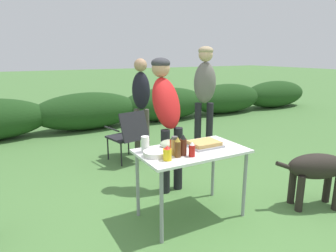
{
  "coord_description": "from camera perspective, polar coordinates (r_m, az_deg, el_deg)",
  "views": [
    {
      "loc": [
        -1.61,
        -2.42,
        1.7
      ],
      "look_at": [
        -0.02,
        0.47,
        0.89
      ],
      "focal_mm": 32.0,
      "sensor_mm": 36.0,
      "label": 1
    }
  ],
  "objects": [
    {
      "name": "ground_plane",
      "position": [
        3.36,
        4.3,
        -16.6
      ],
      "size": [
        60.0,
        60.0,
        0.0
      ],
      "primitive_type": "plane",
      "color": "#4C7A3D"
    },
    {
      "name": "shrub_hedge",
      "position": [
        7.02,
        -15.1,
        2.77
      ],
      "size": [
        14.4,
        0.9,
        0.84
      ],
      "color": "#1E4219",
      "rests_on": "ground"
    },
    {
      "name": "folding_table",
      "position": [
        3.08,
        4.52,
        -5.9
      ],
      "size": [
        1.1,
        0.64,
        0.74
      ],
      "color": "white",
      "rests_on": "ground"
    },
    {
      "name": "food_tray",
      "position": [
        3.17,
        6.94,
        -3.42
      ],
      "size": [
        0.34,
        0.28,
        0.06
      ],
      "color": "#9E9EA3",
      "rests_on": "folding_table"
    },
    {
      "name": "plate_stack",
      "position": [
        2.86,
        -2.49,
        -5.27
      ],
      "size": [
        0.23,
        0.23,
        0.05
      ],
      "primitive_type": "cylinder",
      "color": "white",
      "rests_on": "folding_table"
    },
    {
      "name": "mixing_bowl",
      "position": [
        3.1,
        0.45,
        -3.44
      ],
      "size": [
        0.22,
        0.22,
        0.08
      ],
      "primitive_type": "ellipsoid",
      "color": "#ADBC99",
      "rests_on": "folding_table"
    },
    {
      "name": "paper_cup_stack",
      "position": [
        2.97,
        -4.35,
        -3.48
      ],
      "size": [
        0.08,
        0.08,
        0.16
      ],
      "primitive_type": "cylinder",
      "color": "white",
      "rests_on": "folding_table"
    },
    {
      "name": "ketchup_bottle",
      "position": [
        2.85,
        4.59,
        -4.48
      ],
      "size": [
        0.06,
        0.06,
        0.14
      ],
      "color": "red",
      "rests_on": "folding_table"
    },
    {
      "name": "beer_bottle",
      "position": [
        2.82,
        1.86,
        -4.13
      ],
      "size": [
        0.06,
        0.06,
        0.19
      ],
      "color": "brown",
      "rests_on": "folding_table"
    },
    {
      "name": "bbq_sauce_bottle",
      "position": [
        2.87,
        2.92,
        -3.71
      ],
      "size": [
        0.07,
        0.07,
        0.21
      ],
      "color": "#562314",
      "rests_on": "folding_table"
    },
    {
      "name": "spice_jar",
      "position": [
        2.87,
        1.26,
        -3.82
      ],
      "size": [
        0.07,
        0.07,
        0.18
      ],
      "color": "#B2893D",
      "rests_on": "folding_table"
    },
    {
      "name": "hot_sauce_bottle",
      "position": [
        2.96,
        0.89,
        -3.54
      ],
      "size": [
        0.06,
        0.06,
        0.17
      ],
      "color": "#CC4214",
      "rests_on": "folding_table"
    },
    {
      "name": "mustard_bottle",
      "position": [
        2.74,
        -0.13,
        -5.23
      ],
      "size": [
        0.08,
        0.08,
        0.14
      ],
      "color": "yellow",
      "rests_on": "folding_table"
    },
    {
      "name": "standing_person_in_gray_fleece",
      "position": [
        3.66,
        -0.31,
        3.43
      ],
      "size": [
        0.39,
        0.5,
        1.64
      ],
      "rotation": [
        0.0,
        0.0,
        0.09
      ],
      "color": "black",
      "rests_on": "ground"
    },
    {
      "name": "standing_person_in_navy_coat",
      "position": [
        5.05,
        -5.14,
        5.68
      ],
      "size": [
        0.37,
        0.36,
        1.61
      ],
      "rotation": [
        0.0,
        0.0,
        -0.68
      ],
      "color": "#4C473D",
      "rests_on": "ground"
    },
    {
      "name": "standing_person_in_olive_jacket",
      "position": [
        5.17,
        7.01,
        7.41
      ],
      "size": [
        0.46,
        0.41,
        1.81
      ],
      "rotation": [
        0.0,
        0.0,
        -0.49
      ],
      "color": "black",
      "rests_on": "ground"
    },
    {
      "name": "dog",
      "position": [
        3.75,
        27.32,
        -7.09
      ],
      "size": [
        0.97,
        0.55,
        0.69
      ],
      "rotation": [
        0.0,
        0.0,
        -2.0
      ],
      "color": "#28231E",
      "rests_on": "ground"
    },
    {
      "name": "camp_chair_green_behind_table",
      "position": [
        4.74,
        -7.56,
        -1.42
      ],
      "size": [
        0.58,
        0.68,
        0.83
      ],
      "rotation": [
        0.0,
        0.0,
        0.22
      ],
      "color": "#232328",
      "rests_on": "ground"
    }
  ]
}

